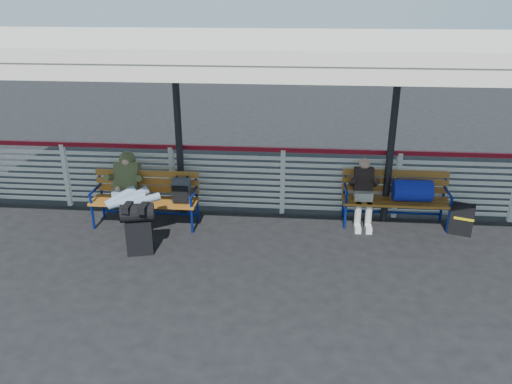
# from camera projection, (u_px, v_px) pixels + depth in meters

# --- Properties ---
(ground) EXTENTS (60.00, 60.00, 0.00)m
(ground) POSITION_uv_depth(u_px,v_px,m) (277.00, 266.00, 7.35)
(ground) COLOR black
(ground) RESTS_ON ground
(fence) EXTENTS (12.08, 0.08, 1.24)m
(fence) POSITION_uv_depth(u_px,v_px,m) (283.00, 179.00, 8.86)
(fence) COLOR silver
(fence) RESTS_ON ground
(canopy) EXTENTS (12.60, 3.60, 3.16)m
(canopy) POSITION_uv_depth(u_px,v_px,m) (283.00, 46.00, 7.02)
(canopy) COLOR silver
(canopy) RESTS_ON ground
(luggage_stack) EXTENTS (0.54, 0.39, 0.81)m
(luggage_stack) POSITION_uv_depth(u_px,v_px,m) (139.00, 227.00, 7.55)
(luggage_stack) COLOR black
(luggage_stack) RESTS_ON ground
(bench_left) EXTENTS (1.80, 0.56, 0.92)m
(bench_left) POSITION_uv_depth(u_px,v_px,m) (154.00, 193.00, 8.46)
(bench_left) COLOR #A96D20
(bench_left) RESTS_ON ground
(bench_right) EXTENTS (1.80, 0.56, 0.92)m
(bench_right) POSITION_uv_depth(u_px,v_px,m) (405.00, 192.00, 8.42)
(bench_right) COLOR #A96D20
(bench_right) RESTS_ON ground
(traveler_man) EXTENTS (0.94, 1.64, 0.77)m
(traveler_man) POSITION_uv_depth(u_px,v_px,m) (130.00, 193.00, 8.12)
(traveler_man) COLOR #8398B1
(traveler_man) RESTS_ON ground
(companion_person) EXTENTS (0.32, 0.66, 1.15)m
(companion_person) POSITION_uv_depth(u_px,v_px,m) (363.00, 192.00, 8.46)
(companion_person) COLOR #B2AFA1
(companion_person) RESTS_ON ground
(suitcase_side) EXTENTS (0.42, 0.33, 0.52)m
(suitcase_side) POSITION_uv_depth(u_px,v_px,m) (461.00, 219.00, 8.23)
(suitcase_side) COLOR black
(suitcase_side) RESTS_ON ground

